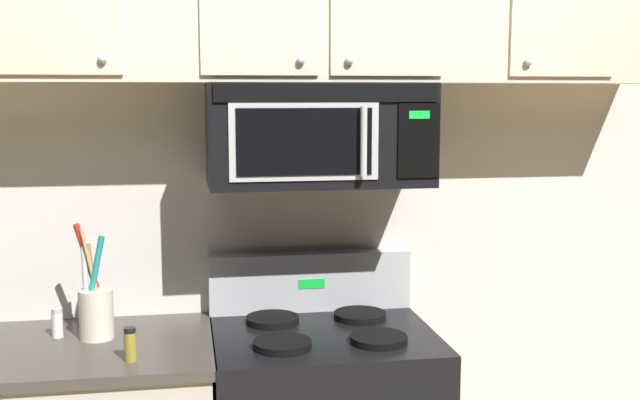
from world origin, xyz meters
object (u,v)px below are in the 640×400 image
object	(u,v)px
utensil_crock_cream	(95,308)
over_range_microwave	(317,134)
salt_shaker	(57,323)
spice_jar	(130,344)

from	to	relation	value
utensil_crock_cream	over_range_microwave	bearing A→B (deg)	4.01
over_range_microwave	utensil_crock_cream	world-z (taller)	over_range_microwave
utensil_crock_cream	salt_shaker	distance (m)	0.15
utensil_crock_cream	salt_shaker	world-z (taller)	utensil_crock_cream
utensil_crock_cream	spice_jar	bearing A→B (deg)	-62.94
over_range_microwave	salt_shaker	world-z (taller)	over_range_microwave
spice_jar	utensil_crock_cream	bearing A→B (deg)	117.06
over_range_microwave	utensil_crock_cream	bearing A→B (deg)	-175.99
spice_jar	over_range_microwave	bearing A→B (deg)	25.55
salt_shaker	utensil_crock_cream	bearing A→B (deg)	-14.61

